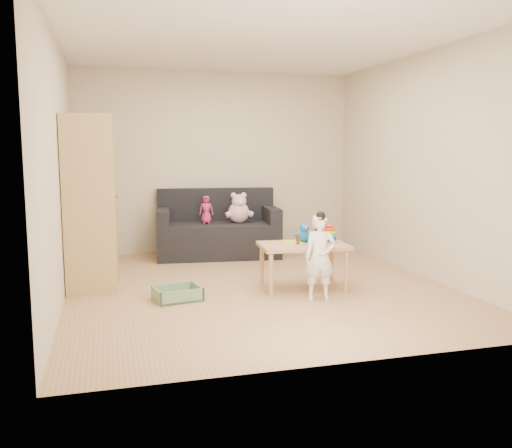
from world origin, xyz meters
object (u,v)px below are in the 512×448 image
object	(u,v)px
play_table	(303,266)
toddler	(320,258)
wardrobe	(90,202)
sofa	(218,240)

from	to	relation	value
play_table	toddler	world-z (taller)	toddler
play_table	toddler	bearing A→B (deg)	-89.01
play_table	wardrobe	bearing A→B (deg)	160.08
sofa	play_table	distance (m)	2.06
wardrobe	play_table	world-z (taller)	wardrobe
toddler	sofa	bearing A→B (deg)	115.78
play_table	toddler	xyz separation A→B (m)	(0.01, -0.45, 0.17)
sofa	play_table	xyz separation A→B (m)	(0.53, -2.00, 0.01)
wardrobe	toddler	size ratio (longest dim) A/B	2.20
sofa	toddler	size ratio (longest dim) A/B	2.01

